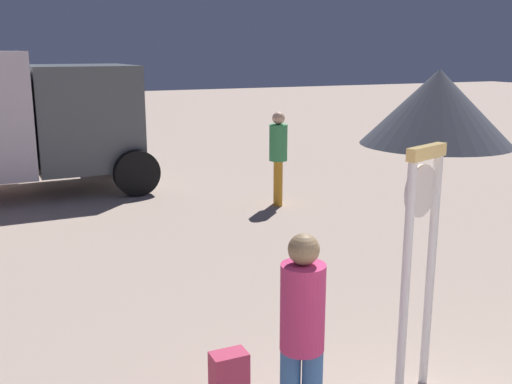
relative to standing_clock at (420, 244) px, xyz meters
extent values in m
cylinder|color=white|center=(-0.18, -0.08, -0.30)|extent=(0.07, 0.07, 1.98)
cylinder|color=white|center=(0.18, 0.06, -0.30)|extent=(0.07, 0.07, 1.98)
cube|color=#FFD070|center=(0.00, -0.01, 0.74)|extent=(0.47, 0.24, 0.10)
cylinder|color=white|center=(-0.01, 0.02, 0.43)|extent=(0.41, 0.19, 0.42)
cube|color=black|center=(-0.02, 0.04, 0.43)|extent=(0.09, 0.04, 0.07)
cube|color=black|center=(-0.02, 0.04, 0.43)|extent=(0.11, 0.05, 0.14)
cylinder|color=#CA3268|center=(-1.20, -0.27, -0.20)|extent=(0.31, 0.31, 0.62)
sphere|color=#927551|center=(-1.20, -0.27, 0.21)|extent=(0.21, 0.21, 0.21)
cube|color=#C63A59|center=(-1.47, 0.42, -1.06)|extent=(0.29, 0.19, 0.46)
cube|color=#C34248|center=(-1.47, 0.53, -1.13)|extent=(0.20, 0.04, 0.20)
cylinder|color=orange|center=(1.77, 6.07, -0.87)|extent=(0.16, 0.16, 0.83)
cylinder|color=orange|center=(1.70, 5.92, -0.87)|extent=(0.16, 0.16, 0.83)
cylinder|color=#3D9856|center=(1.74, 6.00, -0.13)|extent=(0.33, 0.33, 0.66)
sphere|color=#DCAC8B|center=(1.74, 6.00, 0.31)|extent=(0.23, 0.23, 0.23)
cube|color=#52595C|center=(-1.23, 8.97, 0.18)|extent=(2.05, 2.29, 2.04)
cube|color=black|center=(-0.22, 8.99, 0.59)|extent=(0.07, 1.90, 0.90)
cylinder|color=black|center=(-0.46, 7.78, -0.84)|extent=(0.91, 0.27, 0.90)
cylinder|color=black|center=(-0.51, 10.19, -0.84)|extent=(0.91, 0.27, 0.90)
cone|color=#41454F|center=(9.30, 10.52, -0.16)|extent=(4.53, 4.53, 2.25)
camera|label=1|loc=(-3.03, -3.56, 1.49)|focal=41.88mm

